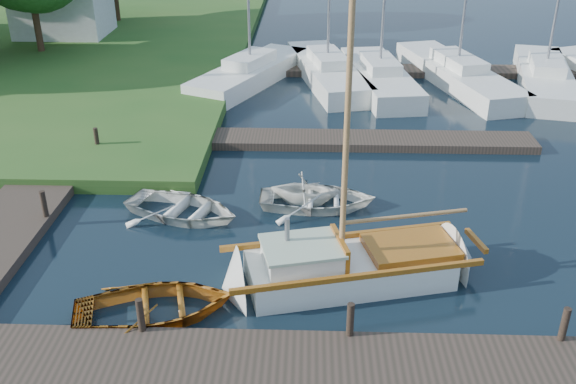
{
  "coord_description": "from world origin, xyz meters",
  "views": [
    {
      "loc": [
        0.55,
        -16.0,
        9.24
      ],
      "look_at": [
        0.0,
        0.0,
        1.2
      ],
      "focal_mm": 40.0,
      "sensor_mm": 36.0,
      "label": 1
    }
  ],
  "objects_px": {
    "mooring_post_1": "(141,315)",
    "marina_boat_1": "(327,70)",
    "mooring_post_5": "(97,139)",
    "tender_a": "(182,205)",
    "tender_c": "(318,196)",
    "dinghy": "(155,302)",
    "mooring_post_4": "(44,204)",
    "marina_boat_2": "(379,76)",
    "marina_boat_4": "(545,76)",
    "sailboat": "(355,268)",
    "mooring_post_2": "(350,319)",
    "marina_boat_0": "(250,72)",
    "mooring_post_3": "(564,324)",
    "tender_b": "(305,186)",
    "marina_boat_3": "(457,72)"
  },
  "relations": [
    {
      "from": "sailboat",
      "to": "dinghy",
      "type": "distance_m",
      "value": 4.96
    },
    {
      "from": "mooring_post_4",
      "to": "tender_c",
      "type": "height_order",
      "value": "mooring_post_4"
    },
    {
      "from": "mooring_post_2",
      "to": "sailboat",
      "type": "relative_size",
      "value": 0.08
    },
    {
      "from": "tender_c",
      "to": "marina_boat_3",
      "type": "bearing_deg",
      "value": -27.68
    },
    {
      "from": "mooring_post_1",
      "to": "mooring_post_4",
      "type": "height_order",
      "value": "same"
    },
    {
      "from": "mooring_post_1",
      "to": "sailboat",
      "type": "relative_size",
      "value": 0.08
    },
    {
      "from": "mooring_post_1",
      "to": "marina_boat_2",
      "type": "distance_m",
      "value": 19.9
    },
    {
      "from": "mooring_post_4",
      "to": "marina_boat_2",
      "type": "distance_m",
      "value": 17.47
    },
    {
      "from": "mooring_post_1",
      "to": "mooring_post_3",
      "type": "distance_m",
      "value": 9.0
    },
    {
      "from": "marina_boat_2",
      "to": "marina_boat_4",
      "type": "distance_m",
      "value": 7.81
    },
    {
      "from": "marina_boat_3",
      "to": "mooring_post_4",
      "type": "bearing_deg",
      "value": 119.19
    },
    {
      "from": "mooring_post_3",
      "to": "marina_boat_2",
      "type": "relative_size",
      "value": 0.07
    },
    {
      "from": "mooring_post_5",
      "to": "sailboat",
      "type": "bearing_deg",
      "value": -40.49
    },
    {
      "from": "mooring_post_3",
      "to": "tender_b",
      "type": "height_order",
      "value": "tender_b"
    },
    {
      "from": "mooring_post_4",
      "to": "mooring_post_2",
      "type": "bearing_deg",
      "value": -30.47
    },
    {
      "from": "dinghy",
      "to": "marina_boat_1",
      "type": "relative_size",
      "value": 0.33
    },
    {
      "from": "mooring_post_4",
      "to": "mooring_post_1",
      "type": "bearing_deg",
      "value": -51.34
    },
    {
      "from": "mooring_post_1",
      "to": "tender_b",
      "type": "relative_size",
      "value": 0.38
    },
    {
      "from": "dinghy",
      "to": "mooring_post_4",
      "type": "bearing_deg",
      "value": 30.84
    },
    {
      "from": "tender_b",
      "to": "mooring_post_5",
      "type": "bearing_deg",
      "value": 71.51
    },
    {
      "from": "marina_boat_2",
      "to": "marina_boat_4",
      "type": "bearing_deg",
      "value": -96.27
    },
    {
      "from": "mooring_post_1",
      "to": "mooring_post_5",
      "type": "bearing_deg",
      "value": 111.8
    },
    {
      "from": "tender_a",
      "to": "tender_c",
      "type": "height_order",
      "value": "tender_c"
    },
    {
      "from": "mooring_post_3",
      "to": "marina_boat_4",
      "type": "relative_size",
      "value": 0.07
    },
    {
      "from": "mooring_post_2",
      "to": "sailboat",
      "type": "distance_m",
      "value": 2.56
    },
    {
      "from": "tender_a",
      "to": "tender_b",
      "type": "bearing_deg",
      "value": -54.54
    },
    {
      "from": "marina_boat_0",
      "to": "marina_boat_2",
      "type": "xyz_separation_m",
      "value": [
        6.17,
        -0.49,
        0.01
      ]
    },
    {
      "from": "sailboat",
      "to": "tender_c",
      "type": "bearing_deg",
      "value": 89.18
    },
    {
      "from": "mooring_post_4",
      "to": "tender_b",
      "type": "relative_size",
      "value": 0.38
    },
    {
      "from": "sailboat",
      "to": "tender_b",
      "type": "distance_m",
      "value": 4.36
    },
    {
      "from": "tender_c",
      "to": "marina_boat_1",
      "type": "xyz_separation_m",
      "value": [
        0.56,
        13.21,
        0.2
      ]
    },
    {
      "from": "tender_c",
      "to": "marina_boat_1",
      "type": "height_order",
      "value": "marina_boat_1"
    },
    {
      "from": "dinghy",
      "to": "tender_a",
      "type": "bearing_deg",
      "value": -11.08
    },
    {
      "from": "mooring_post_5",
      "to": "mooring_post_2",
      "type": "bearing_deg",
      "value": -49.64
    },
    {
      "from": "mooring_post_5",
      "to": "tender_c",
      "type": "relative_size",
      "value": 0.23
    },
    {
      "from": "mooring_post_1",
      "to": "mooring_post_5",
      "type": "xyz_separation_m",
      "value": [
        -4.0,
        10.0,
        0.0
      ]
    },
    {
      "from": "mooring_post_1",
      "to": "sailboat",
      "type": "bearing_deg",
      "value": 27.92
    },
    {
      "from": "mooring_post_3",
      "to": "mooring_post_5",
      "type": "relative_size",
      "value": 1.0
    },
    {
      "from": "tender_b",
      "to": "marina_boat_1",
      "type": "height_order",
      "value": "marina_boat_1"
    },
    {
      "from": "mooring_post_1",
      "to": "marina_boat_1",
      "type": "height_order",
      "value": "marina_boat_1"
    },
    {
      "from": "marina_boat_1",
      "to": "tender_b",
      "type": "bearing_deg",
      "value": 163.04
    },
    {
      "from": "marina_boat_1",
      "to": "marina_boat_2",
      "type": "xyz_separation_m",
      "value": [
        2.45,
        -0.95,
        0.0
      ]
    },
    {
      "from": "dinghy",
      "to": "tender_a",
      "type": "distance_m",
      "value": 4.78
    },
    {
      "from": "mooring_post_5",
      "to": "marina_boat_4",
      "type": "relative_size",
      "value": 0.07
    },
    {
      "from": "mooring_post_2",
      "to": "marina_boat_1",
      "type": "height_order",
      "value": "marina_boat_1"
    },
    {
      "from": "mooring_post_2",
      "to": "marina_boat_2",
      "type": "distance_m",
      "value": 18.83
    },
    {
      "from": "marina_boat_4",
      "to": "mooring_post_3",
      "type": "bearing_deg",
      "value": 175.73
    },
    {
      "from": "mooring_post_2",
      "to": "mooring_post_3",
      "type": "distance_m",
      "value": 4.5
    },
    {
      "from": "marina_boat_0",
      "to": "marina_boat_2",
      "type": "distance_m",
      "value": 6.19
    },
    {
      "from": "mooring_post_2",
      "to": "mooring_post_4",
      "type": "height_order",
      "value": "same"
    }
  ]
}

